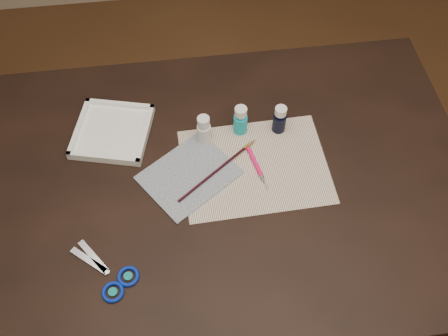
{
  "coord_description": "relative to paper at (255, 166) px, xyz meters",
  "views": [
    {
      "loc": [
        -0.09,
        -0.68,
        1.83
      ],
      "look_at": [
        0.0,
        0.0,
        0.8
      ],
      "focal_mm": 40.0,
      "sensor_mm": 36.0,
      "label": 1
    }
  ],
  "objects": [
    {
      "name": "paint_bottle_navy",
      "position": [
        0.08,
        0.11,
        0.04
      ],
      "size": [
        0.04,
        0.04,
        0.09
      ],
      "primitive_type": "cylinder",
      "rotation": [
        0.0,
        0.0,
        -0.26
      ],
      "color": "black",
      "rests_on": "table"
    },
    {
      "name": "palette_tray",
      "position": [
        -0.37,
        0.16,
        0.01
      ],
      "size": [
        0.24,
        0.24,
        0.02
      ],
      "primitive_type": "cube",
      "rotation": [
        0.0,
        0.0,
        -0.25
      ],
      "color": "white",
      "rests_on": "table"
    },
    {
      "name": "ground",
      "position": [
        -0.08,
        -0.03,
        -0.76
      ],
      "size": [
        3.5,
        3.5,
        0.02
      ],
      "primitive_type": "cube",
      "color": "#422614",
      "rests_on": "ground"
    },
    {
      "name": "paintbrush",
      "position": [
        -0.09,
        -0.0,
        0.01
      ],
      "size": [
        0.23,
        0.17,
        0.01
      ],
      "primitive_type": null,
      "rotation": [
        0.0,
        0.0,
        0.64
      ],
      "color": "black",
      "rests_on": "canvas"
    },
    {
      "name": "craft_knife",
      "position": [
        0.01,
        -0.01,
        0.01
      ],
      "size": [
        0.04,
        0.14,
        0.01
      ],
      "primitive_type": null,
      "rotation": [
        0.0,
        0.0,
        -1.35
      ],
      "color": "#FF1168",
      "rests_on": "paper"
    },
    {
      "name": "canvas",
      "position": [
        -0.17,
        -0.01,
        0.0
      ],
      "size": [
        0.29,
        0.28,
        0.0
      ],
      "primitive_type": "cube",
      "rotation": [
        0.0,
        0.0,
        0.61
      ],
      "color": "black",
      "rests_on": "paper"
    },
    {
      "name": "paper",
      "position": [
        0.0,
        0.0,
        0.0
      ],
      "size": [
        0.39,
        0.3,
        0.0
      ],
      "primitive_type": "cube",
      "rotation": [
        0.0,
        0.0,
        0.03
      ],
      "color": "white",
      "rests_on": "table"
    },
    {
      "name": "paint_bottle_cyan",
      "position": [
        -0.02,
        0.12,
        0.05
      ],
      "size": [
        0.05,
        0.05,
        0.09
      ],
      "primitive_type": "cylinder",
      "rotation": [
        0.0,
        0.0,
        -0.41
      ],
      "color": "#11ADBF",
      "rests_on": "table"
    },
    {
      "name": "paint_bottle_white",
      "position": [
        -0.12,
        0.1,
        0.04
      ],
      "size": [
        0.04,
        0.04,
        0.09
      ],
      "primitive_type": "cylinder",
      "rotation": [
        0.0,
        0.0,
        0.12
      ],
      "color": "white",
      "rests_on": "table"
    },
    {
      "name": "table",
      "position": [
        -0.08,
        -0.03,
        -0.38
      ],
      "size": [
        1.3,
        0.9,
        0.75
      ],
      "primitive_type": "cube",
      "color": "black",
      "rests_on": "ground"
    },
    {
      "name": "scissors",
      "position": [
        -0.4,
        -0.24,
        0.0
      ],
      "size": [
        0.21,
        0.2,
        0.01
      ],
      "primitive_type": null,
      "rotation": [
        0.0,
        0.0,
        2.45
      ],
      "color": "silver",
      "rests_on": "table"
    }
  ]
}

